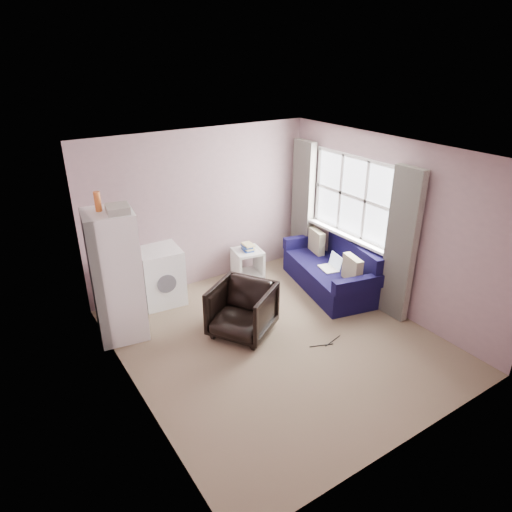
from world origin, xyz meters
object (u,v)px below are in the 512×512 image
at_px(armchair, 242,308).
at_px(side_table, 248,262).
at_px(sofa, 332,270).
at_px(fridge, 116,275).
at_px(washing_machine, 160,274).

xyz_separation_m(armchair, side_table, (0.94, 1.37, -0.10)).
bearing_deg(side_table, sofa, -47.06).
xyz_separation_m(fridge, side_table, (2.31, 0.50, -0.60)).
relative_size(washing_machine, sofa, 0.44).
distance_m(side_table, sofa, 1.41).
relative_size(fridge, sofa, 1.02).
bearing_deg(washing_machine, sofa, -18.30).
bearing_deg(armchair, sofa, 67.29).
xyz_separation_m(fridge, washing_machine, (0.79, 0.55, -0.44)).
bearing_deg(sofa, washing_machine, 168.93).
relative_size(armchair, sofa, 0.40).
xyz_separation_m(fridge, sofa, (3.28, -0.53, -0.60)).
distance_m(fridge, sofa, 3.37).
distance_m(washing_machine, side_table, 1.53).
distance_m(armchair, side_table, 1.66).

